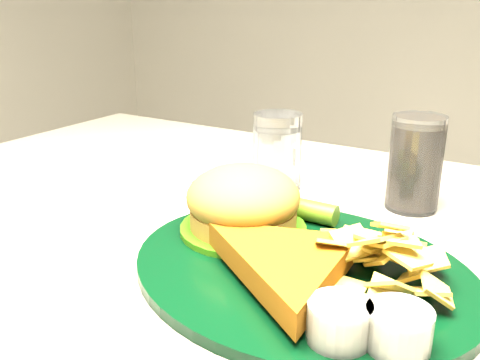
{
  "coord_description": "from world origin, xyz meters",
  "views": [
    {
      "loc": [
        0.28,
        -0.5,
        1.01
      ],
      "look_at": [
        -0.04,
        0.02,
        0.8
      ],
      "focal_mm": 40.0,
      "sensor_mm": 36.0,
      "label": 1
    }
  ],
  "objects": [
    {
      "name": "dinner_plate",
      "position": [
        0.09,
        -0.07,
        0.79
      ],
      "size": [
        0.4,
        0.35,
        0.08
      ],
      "primitive_type": null,
      "rotation": [
        0.0,
        0.0,
        -0.17
      ],
      "color": "black",
      "rests_on": "table"
    },
    {
      "name": "water_glass",
      "position": [
        -0.05,
        0.14,
        0.8
      ],
      "size": [
        0.07,
        0.07,
        0.11
      ],
      "primitive_type": "cylinder",
      "rotation": [
        0.0,
        0.0,
        -0.05
      ],
      "color": "silver",
      "rests_on": "table"
    },
    {
      "name": "cola_glass",
      "position": [
        0.14,
        0.16,
        0.81
      ],
      "size": [
        0.07,
        0.07,
        0.12
      ],
      "primitive_type": "cylinder",
      "rotation": [
        0.0,
        0.0,
        0.0
      ],
      "color": "black",
      "rests_on": "table"
    },
    {
      "name": "fork_napkin",
      "position": [
        0.16,
        -0.07,
        0.76
      ],
      "size": [
        0.22,
        0.23,
        0.01
      ],
      "primitive_type": null,
      "rotation": [
        0.0,
        0.0,
        0.56
      ],
      "color": "white",
      "rests_on": "table"
    },
    {
      "name": "ramekin",
      "position": [
        -0.19,
        0.15,
        0.76
      ],
      "size": [
        0.05,
        0.05,
        0.03
      ],
      "primitive_type": "cylinder",
      "rotation": [
        0.0,
        0.0,
        -0.37
      ],
      "color": "white",
      "rests_on": "table"
    },
    {
      "name": "wrapped_straw",
      "position": [
        -0.12,
        0.11,
        0.75
      ],
      "size": [
        0.21,
        0.15,
        0.01
      ],
      "primitive_type": null,
      "rotation": [
        0.0,
        0.0,
        0.42
      ],
      "color": "white",
      "rests_on": "table"
    }
  ]
}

